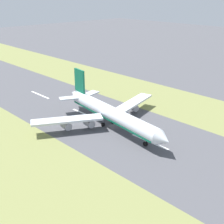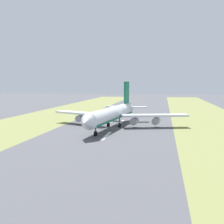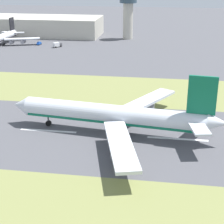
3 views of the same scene
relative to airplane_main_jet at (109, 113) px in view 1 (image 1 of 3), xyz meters
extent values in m
plane|color=#4C4C51|center=(-0.93, 1.37, -6.02)|extent=(800.00, 800.00, 0.00)
cube|color=olive|center=(-45.93, 1.37, -6.02)|extent=(40.00, 600.00, 0.01)
cube|color=olive|center=(44.07, 1.37, -6.02)|extent=(40.00, 600.00, 0.01)
cube|color=silver|center=(-0.93, -58.11, -6.01)|extent=(1.20, 18.00, 0.01)
cube|color=silver|center=(-0.93, -18.11, -6.01)|extent=(1.20, 18.00, 0.01)
cube|color=silver|center=(-0.93, 21.89, -6.01)|extent=(1.20, 18.00, 0.01)
cylinder|color=silver|center=(0.24, 1.89, 0.18)|extent=(12.95, 56.31, 6.00)
cone|color=silver|center=(4.05, 32.15, 0.18)|extent=(6.46, 5.70, 5.88)
cone|color=silver|center=(-3.63, -28.87, 0.98)|extent=(5.81, 6.59, 5.10)
cube|color=#0F6647|center=(0.24, 1.89, -1.47)|extent=(12.37, 54.05, 0.70)
cube|color=silver|center=(-18.03, -3.09, -0.72)|extent=(29.57, 13.22, 0.90)
cube|color=silver|center=(16.70, -7.46, -0.72)|extent=(28.25, 19.37, 0.90)
cylinder|color=#93939E|center=(-9.19, -0.95, -3.17)|extent=(3.77, 5.16, 3.20)
cylinder|color=#93939E|center=(-18.56, -3.30, -3.17)|extent=(3.77, 5.16, 3.20)
cylinder|color=#93939E|center=(8.67, -3.20, -3.17)|extent=(3.77, 5.16, 3.20)
cylinder|color=#93939E|center=(17.16, -7.80, -3.17)|extent=(3.77, 5.16, 3.20)
cube|color=#0F6647|center=(-3.01, -23.91, 8.68)|extent=(1.79, 8.04, 11.00)
cube|color=silver|center=(-8.47, -23.22, 1.18)|extent=(10.65, 6.20, 0.60)
cube|color=silver|center=(2.45, -24.59, 1.18)|extent=(10.92, 8.24, 0.60)
cylinder|color=#59595E|center=(2.89, 23.00, -3.52)|extent=(0.50, 0.50, 3.20)
cylinder|color=black|center=(2.89, 23.00, -5.12)|extent=(1.12, 1.90, 1.80)
cylinder|color=#59595E|center=(-2.72, -0.76, -3.52)|extent=(0.50, 0.50, 3.20)
cylinder|color=black|center=(-2.72, -0.76, -5.12)|extent=(1.12, 1.90, 1.80)
cylinder|color=#59595E|center=(2.44, -1.41, -3.52)|extent=(0.50, 0.50, 3.20)
cylinder|color=black|center=(2.44, -1.41, -5.12)|extent=(1.12, 1.90, 1.80)
camera|label=1|loc=(84.09, 90.43, 48.63)|focal=50.00mm
camera|label=2|loc=(-21.78, 134.18, 13.57)|focal=50.00mm
camera|label=3|loc=(-103.85, -13.86, 41.65)|focal=60.00mm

